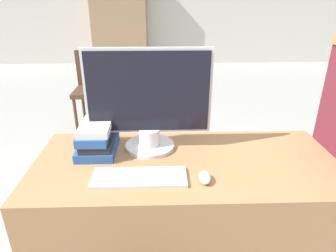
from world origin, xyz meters
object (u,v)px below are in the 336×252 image
far_chair (94,84)px  monitor (149,102)px  keyboard (139,178)px  mouse (205,177)px  book_stack (97,138)px

far_chair → monitor: bearing=-88.7°
monitor → keyboard: monitor is taller
monitor → keyboard: (-0.04, -0.29, -0.24)m
monitor → far_chair: monitor is taller
monitor → mouse: bearing=-52.5°
keyboard → mouse: (0.28, -0.02, 0.01)m
keyboard → mouse: mouse is taller
monitor → far_chair: (-0.71, 2.10, -0.51)m
monitor → book_stack: 0.31m
keyboard → far_chair: (-0.68, 2.39, -0.27)m
keyboard → mouse: size_ratio=4.44×
keyboard → far_chair: far_chair is taller
mouse → book_stack: bearing=150.7°
monitor → book_stack: size_ratio=2.30×
keyboard → book_stack: 0.34m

